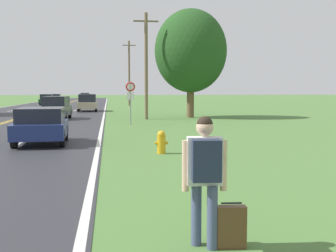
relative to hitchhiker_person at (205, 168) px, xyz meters
name	(u,v)px	position (x,y,z in m)	size (l,w,h in m)	color
hitchhiker_person	(205,168)	(0.00, 0.00, 0.00)	(0.59, 0.44, 1.75)	#475175
suitcase	(231,227)	(0.35, -0.03, -0.79)	(0.40, 0.19, 0.61)	brown
fire_hydrant	(161,142)	(0.48, 8.40, -0.68)	(0.44, 0.28, 0.77)	gold
traffic_sign	(130,92)	(0.08, 20.22, 0.90)	(0.60, 0.10, 2.61)	gray
utility_pole_midground	(146,64)	(1.49, 25.26, 2.90)	(1.80, 0.24, 7.64)	brown
utility_pole_far	(129,72)	(1.60, 52.83, 3.50)	(1.80, 0.24, 8.84)	brown
tree_left_verge	(191,51)	(5.03, 26.66, 4.02)	(5.52, 5.52, 8.28)	brown
car_dark_blue_hatchback_approaching	(41,124)	(-3.84, 11.52, -0.30)	(2.03, 3.58, 1.42)	black
car_dark_grey_hatchback_mid_near	(56,107)	(-5.03, 26.15, -0.20)	(2.00, 3.79, 1.67)	black
car_champagne_suv_mid_far	(87,102)	(-3.35, 37.82, -0.15)	(2.01, 4.41, 1.73)	black
car_dark_green_sedan_receding	(47,99)	(-10.26, 58.39, -0.29)	(1.81, 3.98, 1.56)	black
car_silver_hatchback_distant	(56,98)	(-10.98, 75.63, -0.30)	(1.87, 3.82, 1.45)	black
car_white_sedan_horizon	(85,97)	(-6.09, 84.71, -0.24)	(2.12, 4.44, 1.61)	black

